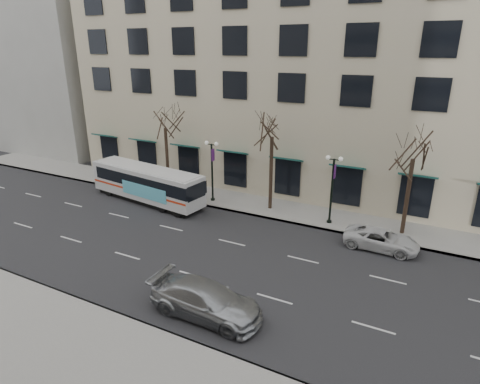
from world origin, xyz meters
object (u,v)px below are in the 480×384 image
Objects in this scene: silver_car at (206,300)px; lamp_post_left at (212,168)px; tree_far_right at (415,145)px; lamp_post_right at (332,187)px; city_bus at (147,183)px; white_pickup at (381,239)px; tree_far_mid at (272,124)px; tree_far_left at (164,117)px.

lamp_post_left is at bearing 30.18° from silver_car.
lamp_post_left is (-14.99, -0.60, -3.48)m from tree_far_right.
lamp_post_right is (10.00, 0.00, 0.00)m from lamp_post_left.
silver_car is at bearing -118.41° from tree_far_right.
silver_car is (7.51, -13.23, -2.11)m from lamp_post_left.
tree_far_right reaches higher than city_bus.
white_pickup is (3.99, -2.21, -2.29)m from lamp_post_right.
tree_far_mid is 1.06× the size of tree_far_right.
lamp_post_right is at bearing 16.88° from city_bus.
city_bus is (-19.89, -3.01, -4.79)m from tree_far_right.
tree_far_left is at bearing 180.00° from tree_far_right.
tree_far_mid is 11.32m from white_pickup.
tree_far_left is 1.03× the size of tree_far_right.
lamp_post_left and lamp_post_right have the same top height.
tree_far_left is at bearing 42.75° from silver_car.
tree_far_mid is 1.64× the size of lamp_post_right.
white_pickup is at bearing -8.41° from tree_far_left.
lamp_post_right is 5.11m from white_pickup.
lamp_post_left is 1.00× the size of lamp_post_right.
tree_far_mid is at bearing 0.00° from tree_far_left.
tree_far_left is at bearing 99.86° from city_bus.
lamp_post_left reaches higher than white_pickup.
lamp_post_left reaches higher than city_bus.
tree_far_mid is (10.00, 0.00, 0.21)m from tree_far_left.
lamp_post_right is 0.46× the size of city_bus.
tree_far_right reaches higher than lamp_post_right.
city_bus reaches higher than white_pickup.
silver_car is at bearing 150.69° from white_pickup.
tree_far_left is 10.00m from tree_far_mid.
white_pickup is at bearing 8.29° from city_bus.
tree_far_right is 15.40m from lamp_post_left.
tree_far_mid reaches higher than white_pickup.
silver_car is 12.78m from white_pickup.
white_pickup is at bearing -17.34° from tree_far_mid.
tree_far_right is at bearing 16.29° from city_bus.
tree_far_right is at bearing 2.29° from lamp_post_left.
silver_car is at bearing -47.83° from tree_far_left.
lamp_post_right is at bearing -173.15° from tree_far_right.
white_pickup is at bearing -29.89° from silver_car.
tree_far_mid is at bearing 10.92° from silver_car.
lamp_post_right is 13.62m from silver_car.
tree_far_left is 1.78× the size of white_pickup.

